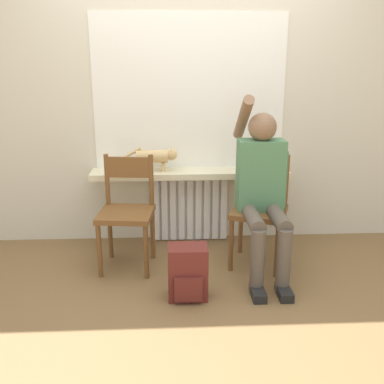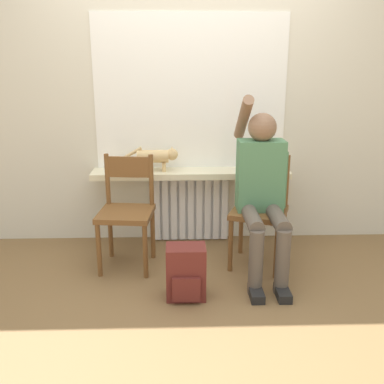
# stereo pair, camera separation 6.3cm
# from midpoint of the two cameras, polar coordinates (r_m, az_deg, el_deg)

# --- Properties ---
(ground_plane) EXTENTS (12.00, 12.00, 0.00)m
(ground_plane) POSITION_cam_midpoint_polar(r_m,az_deg,el_deg) (3.01, 1.10, -14.45)
(ground_plane) COLOR brown
(wall_with_window) EXTENTS (7.00, 0.06, 2.70)m
(wall_with_window) POSITION_cam_midpoint_polar(r_m,az_deg,el_deg) (3.81, 0.26, 13.64)
(wall_with_window) COLOR beige
(wall_with_window) RESTS_ON ground_plane
(radiator) EXTENTS (0.66, 0.08, 0.60)m
(radiator) POSITION_cam_midpoint_polar(r_m,az_deg,el_deg) (3.93, 0.28, -1.90)
(radiator) COLOR white
(radiator) RESTS_ON ground_plane
(windowsill) EXTENTS (1.64, 0.26, 0.05)m
(windowsill) POSITION_cam_midpoint_polar(r_m,az_deg,el_deg) (3.76, 0.34, 2.38)
(windowsill) COLOR beige
(windowsill) RESTS_ON radiator
(window_glass) EXTENTS (1.58, 0.01, 1.25)m
(window_glass) POSITION_cam_midpoint_polar(r_m,az_deg,el_deg) (3.78, 0.28, 12.47)
(window_glass) COLOR white
(window_glass) RESTS_ON windowsill
(chair_left) EXTENTS (0.43, 0.43, 0.85)m
(chair_left) POSITION_cam_midpoint_polar(r_m,az_deg,el_deg) (3.43, -7.77, -2.28)
(chair_left) COLOR brown
(chair_left) RESTS_ON ground_plane
(chair_right) EXTENTS (0.51, 0.51, 0.85)m
(chair_right) POSITION_cam_midpoint_polar(r_m,az_deg,el_deg) (3.47, 9.14, -2.11)
(chair_right) COLOR brown
(chair_right) RESTS_ON ground_plane
(person) EXTENTS (0.36, 1.01, 1.31)m
(person) POSITION_cam_midpoint_polar(r_m,az_deg,el_deg) (3.29, 9.46, 0.70)
(person) COLOR brown
(person) RESTS_ON ground_plane
(cat) EXTENTS (0.46, 0.10, 0.21)m
(cat) POSITION_cam_midpoint_polar(r_m,az_deg,el_deg) (3.71, -4.00, 4.55)
(cat) COLOR #DBB77A
(cat) RESTS_ON windowsill
(backpack) EXTENTS (0.26, 0.22, 0.37)m
(backpack) POSITION_cam_midpoint_polar(r_m,az_deg,el_deg) (3.04, -0.17, -10.21)
(backpack) COLOR maroon
(backpack) RESTS_ON ground_plane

